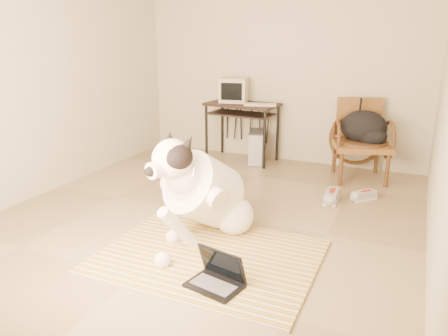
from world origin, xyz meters
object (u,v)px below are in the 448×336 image
Objects in this scene: computer_desk at (242,112)px; rattan_chair at (361,140)px; crt_monitor at (234,90)px; pc_tower at (256,147)px; dog at (204,193)px; laptop at (217,276)px; backpack at (365,129)px.

rattan_chair is (1.63, -0.13, -0.21)m from computer_desk.
computer_desk is 2.35× the size of crt_monitor.
pc_tower is (0.38, -0.08, -0.76)m from crt_monitor.
computer_desk is 1.05× the size of rattan_chair.
crt_monitor is (-0.77, 2.49, 0.57)m from dog.
backpack is at bearing 78.42° from laptop.
crt_monitor reaches higher than dog.
laptop is 3.06m from backpack.
pc_tower is at bearing -0.73° from computer_desk.
laptop is at bearing -70.91° from computer_desk.
dog is at bearing -75.62° from computer_desk.
crt_monitor reaches higher than rattan_chair.
dog is 2.44m from pc_tower.
rattan_chair reaches higher than laptop.
backpack is (0.60, 2.95, 0.56)m from laptop.
rattan_chair reaches higher than backpack.
crt_monitor is 1.88m from backpack.
computer_desk is 2.00× the size of pc_tower.
laptop is at bearing -56.85° from dog.
crt_monitor is (-0.16, 0.08, 0.28)m from computer_desk.
backpack is (1.68, -0.16, -0.06)m from computer_desk.
pc_tower is (0.23, -0.00, -0.48)m from computer_desk.
laptop is 0.83× the size of pc_tower.
computer_desk is at bearing 175.58° from rattan_chair.
crt_monitor reaches higher than backpack.
backpack reaches higher than computer_desk.
dog is 3.30× the size of crt_monitor.
crt_monitor is 0.86m from pc_tower.
crt_monitor is at bearing 152.58° from computer_desk.
computer_desk reaches higher than pc_tower.
rattan_chair is at bearing -5.02° from pc_tower.
dog is at bearing -80.82° from pc_tower.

